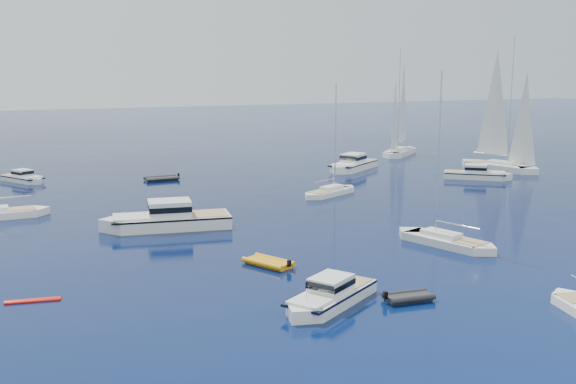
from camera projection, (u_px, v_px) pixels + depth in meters
The scene contains 14 objects.
ground at pixel (475, 280), 44.63m from camera, with size 400.00×400.00×0.00m, color #081E54.
motor_cruiser_left at pixel (329, 305), 39.93m from camera, with size 2.54×8.31×2.18m, color silver, non-canonical shape.
motor_cruiser_centre at pixel (167, 228), 58.77m from camera, with size 3.69×12.05×3.16m, color silver, non-canonical shape.
motor_cruiser_far_r at pixel (477, 179), 84.66m from camera, with size 2.71×8.87×2.33m, color silver, non-canonical shape.
motor_cruiser_distant at pixel (352, 170), 92.04m from camera, with size 3.31×10.81×2.84m, color white, non-canonical shape.
motor_cruiser_horizon at pixel (24, 182), 82.47m from camera, with size 2.24×7.33×1.92m, color silver, non-canonical shape.
sailboat_mid_r at pixel (445, 245), 53.31m from camera, with size 2.50×9.61×14.13m, color silver, non-canonical shape.
sailboat_centre at pixel (330, 195), 74.10m from camera, with size 2.24×8.60×12.64m, color white, non-canonical shape.
sailboat_sails_r at pixel (499, 170), 92.07m from camera, with size 3.30×12.69×18.65m, color white, non-canonical shape.
sailboat_sails_far at pixel (400, 155), 107.79m from camera, with size 3.09×11.90×17.50m, color white, non-canonical shape.
tender_yellow at pixel (268, 265), 47.81m from camera, with size 2.09×3.83×0.95m, color orange, non-canonical shape.
tender_grey_near at pixel (408, 301), 40.61m from camera, with size 1.74×3.07×0.95m, color black, non-canonical shape.
tender_grey_far at pixel (162, 180), 83.62m from camera, with size 2.31×4.34×0.95m, color black, non-canonical shape.
kayak_orange at pixel (33, 301), 40.48m from camera, with size 0.56×3.20×0.30m, color red, non-canonical shape.
Camera 1 is at (-27.74, -34.89, 13.89)m, focal length 42.07 mm.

